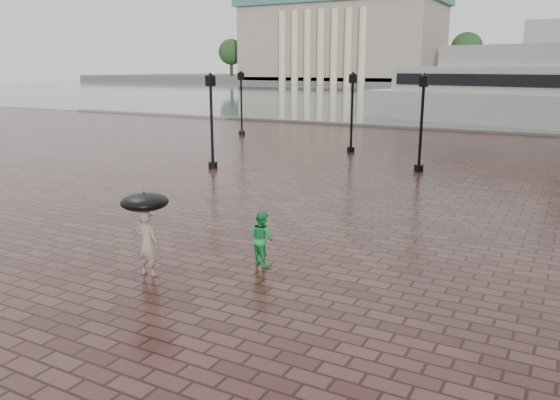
% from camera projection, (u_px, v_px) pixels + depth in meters
% --- Properties ---
extents(ground, '(300.00, 300.00, 0.00)m').
position_uv_depth(ground, '(180.00, 243.00, 15.22)').
color(ground, '#331917').
rests_on(ground, ground).
extents(harbour_water, '(240.00, 240.00, 0.00)m').
position_uv_depth(harbour_water, '(521.00, 96.00, 93.62)').
color(harbour_water, '#4B575B').
rests_on(harbour_water, ground).
extents(quay_edge, '(80.00, 0.60, 0.30)m').
position_uv_depth(quay_edge, '(441.00, 130.00, 42.49)').
color(quay_edge, slate).
rests_on(quay_edge, ground).
extents(far_shore, '(300.00, 60.00, 2.00)m').
position_uv_depth(far_shore, '(546.00, 81.00, 151.33)').
color(far_shore, '#4C4C47').
rests_on(far_shore, ground).
extents(museum, '(57.00, 32.50, 26.00)m').
position_uv_depth(museum, '(342.00, 35.00, 160.82)').
color(museum, gray).
rests_on(museum, ground).
extents(far_trees, '(188.00, 8.00, 13.50)m').
position_uv_depth(far_trees, '(545.00, 47.00, 130.59)').
color(far_trees, '#2D2119').
rests_on(far_trees, ground).
extents(street_lamps, '(21.44, 14.44, 4.40)m').
position_uv_depth(street_lamps, '(356.00, 112.00, 30.41)').
color(street_lamps, black).
rests_on(street_lamps, ground).
extents(adult_pedestrian, '(0.61, 0.43, 1.57)m').
position_uv_depth(adult_pedestrian, '(147.00, 243.00, 12.72)').
color(adult_pedestrian, gray).
rests_on(adult_pedestrian, ground).
extents(child_pedestrian, '(0.81, 0.73, 1.36)m').
position_uv_depth(child_pedestrian, '(262.00, 238.00, 13.39)').
color(child_pedestrian, '#1B9443').
rests_on(child_pedestrian, ground).
extents(ferry_near, '(28.24, 13.06, 9.01)m').
position_uv_depth(ferry_near, '(523.00, 92.00, 45.81)').
color(ferry_near, silver).
rests_on(ferry_near, ground).
extents(umbrella, '(1.10, 1.10, 1.11)m').
position_uv_depth(umbrella, '(145.00, 202.00, 12.48)').
color(umbrella, black).
rests_on(umbrella, ground).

